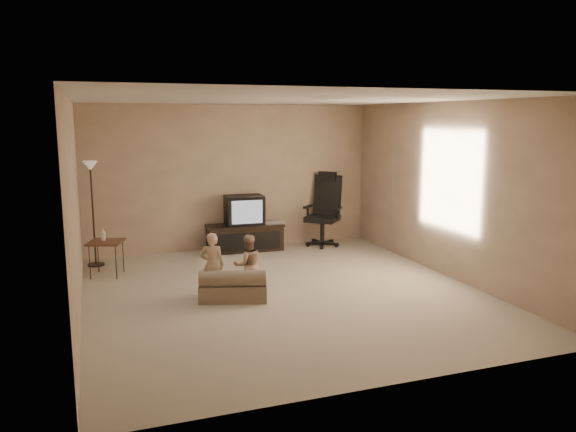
% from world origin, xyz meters
% --- Properties ---
extents(floor, '(5.50, 5.50, 0.00)m').
position_xyz_m(floor, '(0.00, 0.00, 0.00)').
color(floor, beige).
rests_on(floor, ground).
extents(room_shell, '(5.50, 5.50, 5.50)m').
position_xyz_m(room_shell, '(0.00, 0.00, 1.52)').
color(room_shell, silver).
rests_on(room_shell, floor).
extents(tv_stand, '(1.36, 0.56, 0.96)m').
position_xyz_m(tv_stand, '(0.16, 2.49, 0.40)').
color(tv_stand, black).
rests_on(tv_stand, floor).
extents(office_chair, '(0.86, 0.86, 1.32)m').
position_xyz_m(office_chair, '(1.61, 2.41, 0.47)').
color(office_chair, black).
rests_on(office_chair, floor).
extents(side_table, '(0.59, 0.59, 0.70)m').
position_xyz_m(side_table, '(-2.15, 1.64, 0.50)').
color(side_table, brown).
rests_on(side_table, floor).
extents(floor_lamp, '(0.25, 0.25, 1.62)m').
position_xyz_m(floor_lamp, '(-2.30, 2.29, 1.19)').
color(floor_lamp, black).
rests_on(floor_lamp, floor).
extents(child_sofa, '(0.94, 0.70, 0.41)m').
position_xyz_m(child_sofa, '(-0.69, -0.06, 0.17)').
color(child_sofa, gray).
rests_on(child_sofa, floor).
extents(toddler_left, '(0.36, 0.30, 0.85)m').
position_xyz_m(toddler_left, '(-0.92, 0.12, 0.42)').
color(toddler_left, tan).
rests_on(toddler_left, floor).
extents(toddler_right, '(0.38, 0.21, 0.79)m').
position_xyz_m(toddler_right, '(-0.45, 0.10, 0.40)').
color(toddler_right, tan).
rests_on(toddler_right, floor).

